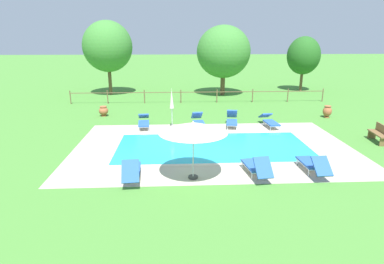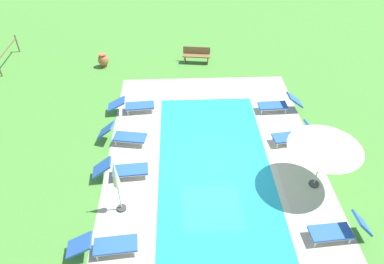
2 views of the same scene
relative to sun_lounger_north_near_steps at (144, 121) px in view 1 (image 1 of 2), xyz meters
The scene contains 20 objects.
ground_plane 5.11m from the sun_lounger_north_near_steps, 44.84° to the right, with size 160.00×160.00×0.00m, color #478433.
pool_deck_paving 5.11m from the sun_lounger_north_near_steps, 44.84° to the right, with size 13.12×8.28×0.01m, color #B2A893.
swimming_pool_water 5.11m from the sun_lounger_north_near_steps, 44.84° to the right, with size 9.10×4.25×0.01m, color #23A8C1.
pool_coping_rim 5.11m from the sun_lounger_north_near_steps, 44.84° to the right, with size 9.58×4.73×0.01m.
sun_lounger_north_near_steps is the anchor object (origin of this frame).
sun_lounger_north_mid 7.14m from the sun_lounger_north_near_steps, 88.25° to the right, with size 0.73×1.92×0.97m.
sun_lounger_north_far 7.31m from the sun_lounger_north_near_steps, ahead, with size 0.77×2.11×0.72m.
sun_lounger_north_end 8.52m from the sun_lounger_north_near_steps, 55.29° to the right, with size 0.84×1.98×0.93m.
sun_lounger_south_near_corner 3.17m from the sun_lounger_north_near_steps, ahead, with size 0.76×2.04×0.84m.
sun_lounger_south_mid 9.87m from the sun_lounger_north_near_steps, 43.99° to the right, with size 0.68×2.01×0.85m.
sun_lounger_south_far 5.13m from the sun_lounger_north_near_steps, ahead, with size 0.91×2.03×0.90m.
patio_umbrella_open_by_bench 7.69m from the sun_lounger_north_near_steps, 70.83° to the right, with size 2.49×2.49×2.20m.
patio_umbrella_closed_row_west 2.01m from the sun_lounger_north_near_steps, ahead, with size 0.32×0.32×2.28m.
wooden_bench_lawn_side 12.42m from the sun_lounger_north_near_steps, 15.59° to the right, with size 0.64×1.55×0.87m.
terracotta_urn_near_fence 4.09m from the sun_lounger_north_near_steps, 135.12° to the left, with size 0.60×0.60×0.66m.
terracotta_urn_by_tree 11.79m from the sun_lounger_north_near_steps, ahead, with size 0.56×0.56×0.78m.
perimeter_fence 7.94m from the sun_lounger_north_near_steps, 62.18° to the left, with size 20.07×0.08×1.05m.
tree_far_west 12.55m from the sun_lounger_north_near_steps, 59.87° to the left, with size 4.64×4.64×6.02m.
tree_west_mid 18.91m from the sun_lounger_north_near_steps, 41.66° to the left, with size 3.06×3.06×5.08m.
tree_centre 12.45m from the sun_lounger_north_near_steps, 109.66° to the left, with size 4.26×4.26×6.41m.
Camera 1 is at (-1.75, -14.54, 5.10)m, focal length 30.20 mm.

